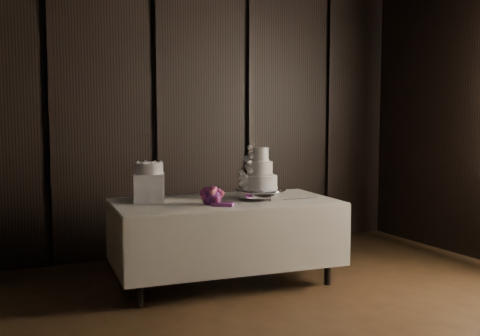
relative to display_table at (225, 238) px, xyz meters
The scene contains 8 objects.
room 2.49m from the display_table, 95.74° to the right, with size 6.08×7.08×3.08m.
display_table is the anchor object (origin of this frame).
cake_stand 0.51m from the display_table, ahead, with size 0.48×0.48×0.09m, color silver.
wedding_cake 0.66m from the display_table, 10.08° to the right, with size 0.35×0.32×0.38m.
bouquet 0.48m from the display_table, 141.38° to the right, with size 0.30×0.40×0.19m, color #BB3E5B, non-canonical shape.
box_pedestal 0.82m from the display_table, 159.18° to the left, with size 0.26×0.26×0.25m, color white.
small_cake 0.93m from the display_table, 159.18° to the left, with size 0.25×0.25×0.10m, color white.
cake_knife 0.73m from the display_table, 21.54° to the right, with size 0.37×0.02×0.01m, color silver.
Camera 1 is at (-1.80, -2.37, 1.52)m, focal length 42.00 mm.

